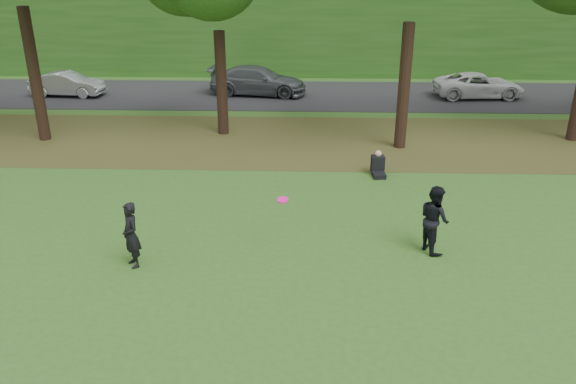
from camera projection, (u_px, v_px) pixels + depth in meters
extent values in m
plane|color=#2E5219|center=(279.00, 353.00, 10.30)|extent=(120.00, 120.00, 0.00)
cube|color=#49351A|center=(296.00, 140.00, 22.28)|extent=(60.00, 7.00, 0.01)
cube|color=black|center=(299.00, 95.00, 29.65)|extent=(70.00, 7.00, 0.02)
cube|color=#204B15|center=(301.00, 32.00, 34.23)|extent=(70.00, 3.00, 5.00)
imported|color=black|center=(131.00, 235.00, 12.93)|extent=(0.65, 0.69, 1.59)
imported|color=black|center=(434.00, 219.00, 13.60)|extent=(0.88, 1.00, 1.70)
imported|color=gray|center=(67.00, 84.00, 29.18)|extent=(3.83, 1.57, 1.24)
imported|color=#484D51|center=(258.00, 81.00, 29.44)|extent=(5.26, 2.70, 1.46)
imported|color=silver|center=(479.00, 85.00, 28.85)|extent=(4.62, 2.36, 1.25)
cylinder|color=#EC138E|center=(283.00, 200.00, 13.27)|extent=(0.37, 0.37, 0.10)
cube|color=black|center=(379.00, 175.00, 18.54)|extent=(0.45, 0.59, 0.16)
cube|color=black|center=(378.00, 164.00, 18.69)|extent=(0.45, 0.37, 0.56)
sphere|color=tan|center=(378.00, 154.00, 18.55)|extent=(0.22, 0.22, 0.22)
cylinder|color=black|center=(35.00, 76.00, 21.44)|extent=(0.44, 0.44, 5.08)
cylinder|color=black|center=(221.00, 84.00, 22.42)|extent=(0.44, 0.44, 4.12)
cylinder|color=black|center=(404.00, 87.00, 20.61)|extent=(0.44, 0.44, 4.62)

